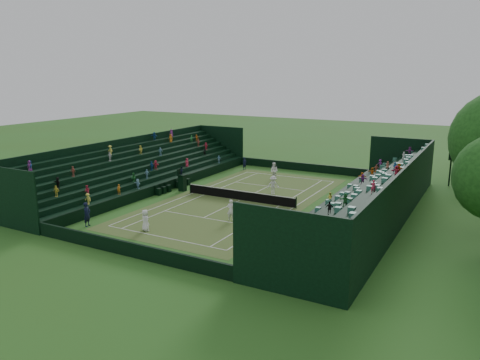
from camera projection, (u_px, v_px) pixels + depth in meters
The scene contains 18 objects.
ground at pixel (240, 200), 44.93m from camera, with size 160.00×160.00×0.00m, color #315F1E.
court_surface at pixel (240, 200), 44.93m from camera, with size 12.97×26.77×0.01m, color #2E6E24.
perimeter_wall_north at pixel (301, 167), 58.38m from camera, with size 17.17×0.20×1.00m, color black.
perimeter_wall_south at pixel (126, 248), 31.25m from camera, with size 17.17×0.20×1.00m, color black.
perimeter_wall_east at pixel (325, 207), 40.83m from camera, with size 0.20×31.77×1.00m, color black.
perimeter_wall_west at pixel (169, 185), 48.80m from camera, with size 0.20×31.77×1.00m, color black.
north_grandstand at pixel (374, 202), 38.63m from camera, with size 6.60×32.00×4.90m.
south_grandstand at pixel (138, 171), 50.53m from camera, with size 6.60×32.00×4.90m.
tennis_net at pixel (240, 195), 44.81m from camera, with size 11.67×0.10×1.06m.
scoreboard_tower at pixel (459, 158), 49.55m from camera, with size 2.00×1.00×3.70m.
umpire_chair at pixel (182, 181), 48.26m from camera, with size 0.82×0.82×2.58m.
courtside_chairs at pixel (173, 186), 48.85m from camera, with size 0.47×5.45×1.03m.
player_near_west at pixel (145, 220), 36.04m from camera, with size 0.83×0.54×1.70m, color white.
player_near_east at pixel (231, 210), 38.57m from camera, with size 0.66×0.43×1.81m, color white.
player_far_west at pixel (274, 171), 53.57m from camera, with size 0.95×0.74×1.96m, color white.
player_far_east at pixel (273, 185), 47.02m from camera, with size 1.21×0.70×1.87m, color white.
line_judge_north at pixel (245, 163), 58.98m from camera, with size 0.58×0.38×1.58m, color black.
line_judge_south at pixel (87, 214), 37.13m from camera, with size 0.72×0.47×1.97m, color black.
Camera 1 is at (20.90, -37.98, 11.96)m, focal length 35.00 mm.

